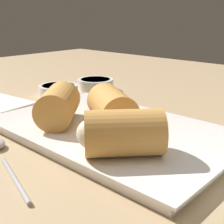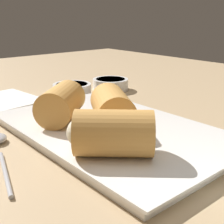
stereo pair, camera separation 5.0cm
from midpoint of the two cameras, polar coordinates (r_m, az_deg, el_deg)
The scene contains 8 objects.
table_surface at distance 44.65cm, azimuth 7.58°, elevation -5.90°, with size 180.00×140.00×2.00cm.
serving_plate at distance 44.15cm, azimuth 3.25°, elevation -3.57°, with size 33.95×21.52×1.50cm.
roll_front_left at distance 46.04cm, azimuth -6.08°, elevation 1.68°, with size 9.63×9.99×5.25cm.
roll_front_right at distance 43.93cm, azimuth 3.18°, elevation 0.97°, with size 10.13×8.96×5.25cm.
roll_back_left at distance 34.31cm, azimuth 3.67°, elevation -3.95°, with size 9.72×9.93×5.25cm.
dipping_bowl_near at distance 65.88cm, azimuth -5.16°, elevation 4.15°, with size 8.02×8.02×2.53cm.
dipping_bowl_far at distance 70.68cm, azimuth 1.76°, elevation 5.14°, with size 8.02×8.02×2.53cm.
napkin at distance 63.71cm, azimuth -17.11°, elevation 1.95°, with size 15.02×13.18×0.60cm.
Camera 2 is at (28.77, -28.96, 18.79)cm, focal length 50.00 mm.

